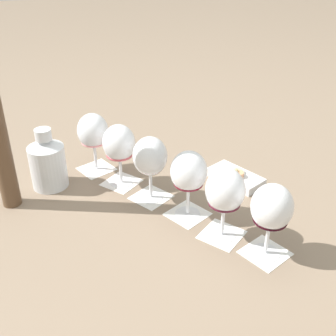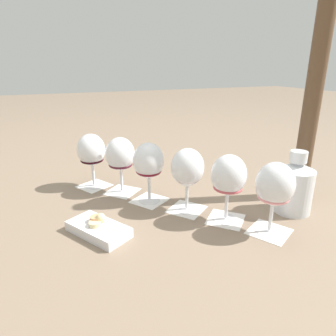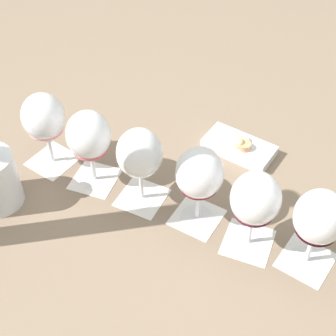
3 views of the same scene
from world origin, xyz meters
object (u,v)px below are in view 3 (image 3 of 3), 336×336
wine_glass_3 (199,176)px  snack_dish (239,147)px  wine_glass_2 (140,156)px  wine_glass_5 (319,220)px  wine_glass_4 (255,201)px  wine_glass_1 (89,137)px  wine_glass_0 (44,119)px

wine_glass_3 → snack_dish: bearing=125.9°
wine_glass_2 → wine_glass_3: (0.10, 0.08, 0.00)m
wine_glass_3 → wine_glass_5: size_ratio=1.00×
wine_glass_4 → wine_glass_3: bearing=-148.9°
wine_glass_1 → wine_glass_2: size_ratio=1.00×
wine_glass_2 → wine_glass_5: (0.29, 0.22, 0.00)m
wine_glass_2 → wine_glass_4: 0.25m
wine_glass_3 → wine_glass_5: (0.19, 0.14, 0.00)m
wine_glass_1 → wine_glass_2: 0.12m
wine_glass_2 → wine_glass_5: bearing=37.4°
wine_glass_0 → wine_glass_2: (0.20, 0.14, -0.00)m
wine_glass_5 → wine_glass_2: bearing=-142.6°
wine_glass_0 → wine_glass_4: size_ratio=1.00×
wine_glass_0 → wine_glass_5: (0.49, 0.36, 0.00)m
wine_glass_1 → wine_glass_4: 0.37m
wine_glass_0 → snack_dish: bearing=68.2°
wine_glass_4 → wine_glass_5: same height
wine_glass_0 → wine_glass_4: bearing=35.4°
wine_glass_2 → wine_glass_3: same height
wine_glass_3 → wine_glass_1: bearing=-142.1°
wine_glass_3 → wine_glass_5: 0.24m
wine_glass_2 → wine_glass_4: bearing=35.1°
wine_glass_0 → wine_glass_4: same height
snack_dish → wine_glass_5: bearing=-7.8°
wine_glass_3 → wine_glass_4: size_ratio=1.00×
wine_glass_5 → snack_dish: (-0.32, 0.04, -0.11)m
wine_glass_4 → snack_dish: wine_glass_4 is taller
wine_glass_4 → wine_glass_5: (0.09, 0.08, -0.00)m
wine_glass_3 → snack_dish: 0.25m
wine_glass_1 → wine_glass_5: (0.39, 0.30, -0.00)m
wine_glass_4 → wine_glass_5: bearing=42.1°
wine_glass_5 → snack_dish: wine_glass_5 is taller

